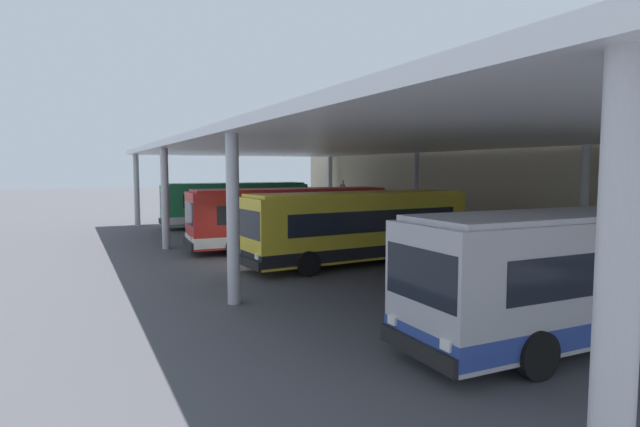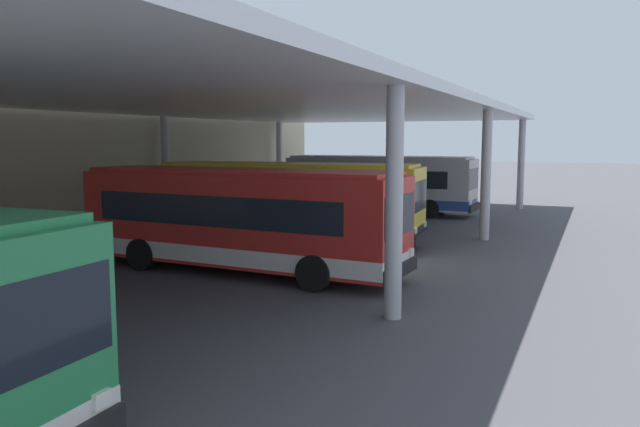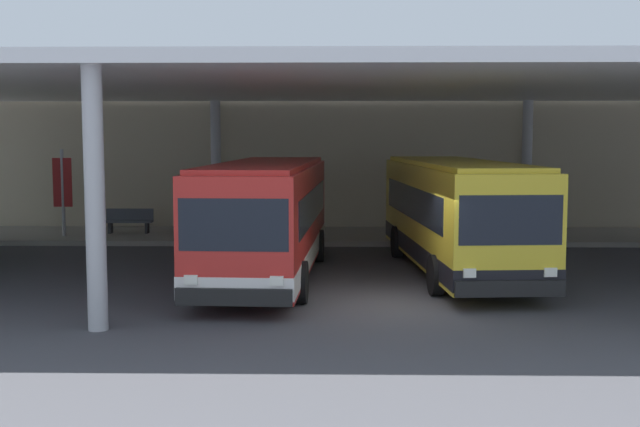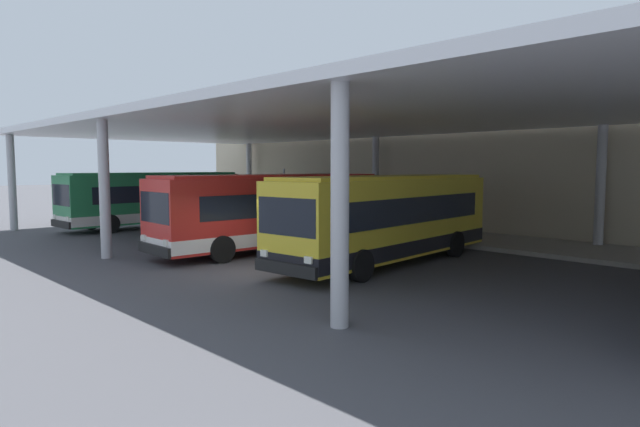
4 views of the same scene
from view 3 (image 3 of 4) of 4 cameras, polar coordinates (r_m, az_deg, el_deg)
name	(u,v)px [view 3 (image 3 of 4)]	position (r m, az deg, el deg)	size (l,w,h in m)	color
ground_plane	(396,305)	(18.49, 5.49, -6.53)	(200.00, 200.00, 0.00)	#47474C
platform_kerb	(372,236)	(30.04, 3.79, -1.63)	(42.00, 4.50, 0.18)	gray
station_building_facade	(369,140)	(33.05, 3.56, 5.32)	(48.00, 1.60, 7.42)	#C1B293
canopy_shelter	(383,87)	(23.60, 4.59, 9.08)	(40.00, 17.00, 5.55)	silver
bus_second_bay	(267,218)	(21.58, -3.84, -0.32)	(3.06, 10.64, 3.17)	red
bus_middle_bay	(456,214)	(22.77, 9.75, -0.07)	(3.32, 10.69, 3.17)	yellow
bench_waiting	(129,220)	(31.02, -13.57, -0.49)	(1.80, 0.45, 0.92)	#4C515B
trash_bin	(192,220)	(30.68, -9.18, -0.44)	(0.52, 0.52, 0.98)	maroon
banner_sign	(63,187)	(30.71, -18.02, 1.80)	(0.70, 0.12, 3.20)	#B2B2B7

